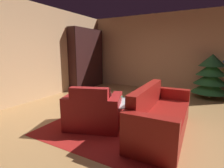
{
  "coord_description": "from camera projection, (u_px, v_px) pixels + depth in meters",
  "views": [
    {
      "loc": [
        1.34,
        -3.18,
        1.46
      ],
      "look_at": [
        -0.47,
        0.07,
        0.73
      ],
      "focal_mm": 27.7,
      "sensor_mm": 36.0,
      "label": 1
    }
  ],
  "objects": [
    {
      "name": "wall_back",
      "position": [
        167.0,
        52.0,
        6.31
      ],
      "size": [
        6.19,
        0.06,
        2.77
      ],
      "primitive_type": "cube",
      "color": "tan",
      "rests_on": "ground"
    },
    {
      "name": "decorated_tree",
      "position": [
        211.0,
        76.0,
        5.28
      ],
      "size": [
        1.05,
        1.05,
        1.35
      ],
      "color": "brown",
      "rests_on": "ground"
    },
    {
      "name": "couch_red",
      "position": [
        160.0,
        117.0,
        3.07
      ],
      "size": [
        0.81,
        1.98,
        0.83
      ],
      "color": "maroon",
      "rests_on": "ground"
    },
    {
      "name": "armchair_red",
      "position": [
        94.0,
        112.0,
        3.29
      ],
      "size": [
        1.2,
        1.04,
        0.83
      ],
      "color": "maroon",
      "rests_on": "ground"
    },
    {
      "name": "bookshelf_unit",
      "position": [
        89.0,
        58.0,
        6.84
      ],
      "size": [
        0.38,
        1.7,
        2.26
      ],
      "color": "black",
      "rests_on": "ground"
    },
    {
      "name": "bottle_on_table",
      "position": [
        110.0,
        98.0,
        3.19
      ],
      "size": [
        0.08,
        0.08,
        0.32
      ],
      "color": "#582320",
      "rests_on": "coffee_table"
    },
    {
      "name": "coffee_table",
      "position": [
        116.0,
        104.0,
        3.39
      ],
      "size": [
        0.76,
        0.76,
        0.46
      ],
      "color": "black",
      "rests_on": "ground"
    },
    {
      "name": "wall_left",
      "position": [
        30.0,
        53.0,
        4.84
      ],
      "size": [
        0.06,
        6.87,
        2.77
      ],
      "primitive_type": "cube",
      "color": "tan",
      "rests_on": "ground"
    },
    {
      "name": "book_stack_on_table",
      "position": [
        116.0,
        99.0,
        3.37
      ],
      "size": [
        0.23,
        0.18,
        0.13
      ],
      "color": "red",
      "rests_on": "coffee_table"
    },
    {
      "name": "area_rug",
      "position": [
        118.0,
        122.0,
        3.53
      ],
      "size": [
        2.39,
        2.53,
        0.01
      ],
      "primitive_type": "cube",
      "color": "#A41E1A",
      "rests_on": "ground"
    },
    {
      "name": "ground_plane",
      "position": [
        130.0,
        120.0,
        3.65
      ],
      "size": [
        8.1,
        8.1,
        0.0
      ],
      "primitive_type": "plane",
      "color": "#AF814E"
    }
  ]
}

